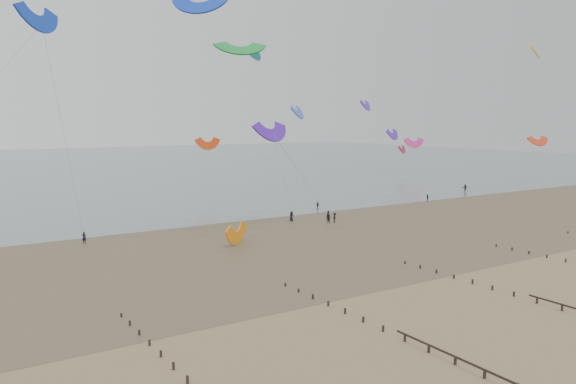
# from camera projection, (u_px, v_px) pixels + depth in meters

# --- Properties ---
(ground) EXTENTS (500.00, 500.00, 0.00)m
(ground) POSITION_uv_depth(u_px,v_px,m) (458.00, 293.00, 59.02)
(ground) COLOR brown
(ground) RESTS_ON ground
(sea_and_shore) EXTENTS (500.00, 665.00, 0.03)m
(sea_and_shore) POSITION_uv_depth(u_px,v_px,m) (262.00, 240.00, 85.59)
(sea_and_shore) COLOR #475654
(sea_and_shore) RESTS_ON ground
(kitesurfer_lead) EXTENTS (0.77, 0.69, 1.76)m
(kitesurfer_lead) POSITION_uv_depth(u_px,v_px,m) (84.00, 238.00, 82.94)
(kitesurfer_lead) COLOR black
(kitesurfer_lead) RESTS_ON ground
(kitesurfers) EXTENTS (126.47, 18.29, 1.80)m
(kitesurfers) POSITION_uv_depth(u_px,v_px,m) (359.00, 207.00, 112.86)
(kitesurfers) COLOR black
(kitesurfers) RESTS_ON ground
(grounded_kite) EXTENTS (7.38, 7.13, 3.20)m
(grounded_kite) POSITION_uv_depth(u_px,v_px,m) (237.00, 244.00, 82.67)
(grounded_kite) COLOR orange
(grounded_kite) RESTS_ON ground
(kites_airborne) EXTENTS (220.49, 119.95, 43.28)m
(kites_airborne) POSITION_uv_depth(u_px,v_px,m) (164.00, 105.00, 126.98)
(kites_airborne) COLOR #E53586
(kites_airborne) RESTS_ON ground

